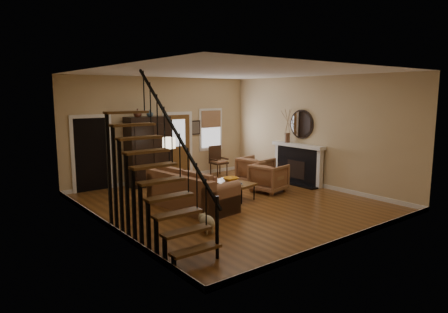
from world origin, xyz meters
TOP-DOWN VIEW (x-y plane):
  - room at (-0.41, 1.76)m, footprint 7.00×7.33m
  - staircase at (-2.78, -1.30)m, footprint 0.94×2.80m
  - fireplace at (3.13, 0.50)m, footprint 0.33×1.95m
  - armoire at (-0.70, 3.15)m, footprint 1.30×0.60m
  - vase_a at (-1.05, 3.05)m, footprint 0.24×0.24m
  - vase_b at (-0.65, 3.05)m, footprint 0.20×0.20m
  - sofa at (-1.02, 0.26)m, footprint 1.31×2.48m
  - coffee_table at (0.32, 0.30)m, footprint 0.92×1.29m
  - bowl at (0.37, 0.45)m, footprint 0.40×0.40m
  - books at (0.20, 0.00)m, footprint 0.21×0.29m
  - armchair_left at (1.60, 0.26)m, footprint 1.07×1.05m
  - armchair_right at (2.00, 1.25)m, footprint 1.06×1.04m
  - floor_lamp at (-0.70, 1.87)m, footprint 0.41×0.41m
  - side_chair at (1.85, 2.95)m, footprint 0.54×0.54m
  - dog at (-1.75, -1.43)m, footprint 0.38×0.54m

SIDE VIEW (x-z plane):
  - dog at x=-1.75m, z-range 0.00..0.36m
  - coffee_table at x=0.32m, z-range 0.00..0.45m
  - armchair_left at x=1.60m, z-range 0.00..0.82m
  - armchair_right at x=2.00m, z-range 0.00..0.85m
  - sofa at x=-1.02m, z-range 0.00..0.88m
  - books at x=0.20m, z-range 0.45..0.50m
  - bowl at x=0.37m, z-range 0.45..0.55m
  - side_chair at x=1.85m, z-range 0.00..1.02m
  - fireplace at x=3.13m, z-range -0.41..1.89m
  - floor_lamp at x=-0.70m, z-range 0.00..1.58m
  - armoire at x=-0.70m, z-range 0.00..2.10m
  - room at x=-0.41m, z-range -0.14..3.16m
  - staircase at x=-2.78m, z-range 0.00..3.20m
  - vase_b at x=-0.65m, z-range 2.10..2.31m
  - vase_a at x=-1.05m, z-range 2.10..2.35m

